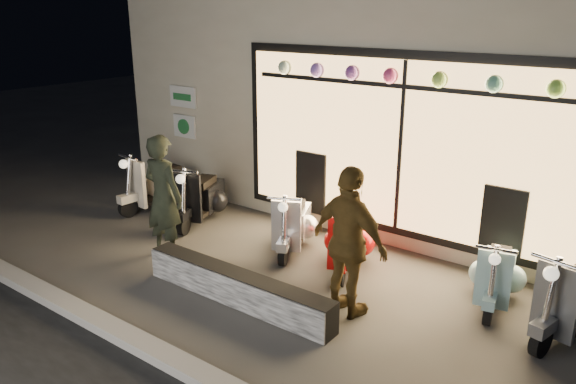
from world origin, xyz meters
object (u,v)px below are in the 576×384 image
at_px(scooter_silver, 293,223).
at_px(woman, 349,243).
at_px(man, 163,197).
at_px(graffiti_barrier, 237,287).
at_px(scooter_red, 348,239).

distance_m(scooter_silver, woman, 2.10).
bearing_deg(man, graffiti_barrier, 165.21).
xyz_separation_m(graffiti_barrier, scooter_silver, (-0.46, 1.77, 0.17)).
relative_size(graffiti_barrier, scooter_red, 2.15).
bearing_deg(scooter_red, woman, -82.57).
height_order(scooter_silver, woman, woman).
bearing_deg(woman, scooter_red, -48.03).
height_order(scooter_red, woman, woman).
xyz_separation_m(graffiti_barrier, scooter_red, (0.52, 1.73, 0.17)).
bearing_deg(graffiti_barrier, scooter_silver, 104.52).
relative_size(scooter_red, man, 0.71).
xyz_separation_m(scooter_silver, woman, (1.65, -1.18, 0.52)).
relative_size(scooter_silver, scooter_red, 1.01).
bearing_deg(scooter_silver, man, -157.38).
relative_size(scooter_red, woman, 0.71).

